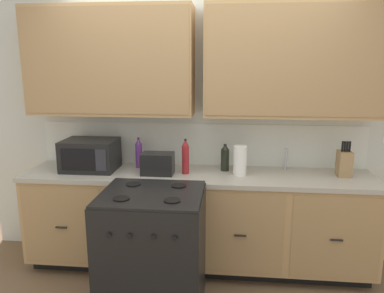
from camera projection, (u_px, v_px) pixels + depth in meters
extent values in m
plane|color=brown|center=(194.00, 284.00, 3.24)|extent=(8.00, 8.00, 0.00)
cube|color=silver|center=(200.00, 127.00, 3.57)|extent=(4.28, 0.05, 2.55)
cube|color=silver|center=(200.00, 144.00, 3.58)|extent=(3.08, 0.01, 0.40)
cube|color=tan|center=(110.00, 61.00, 3.33)|extent=(1.49, 0.34, 0.95)
cube|color=#A58052|center=(104.00, 61.00, 3.16)|extent=(1.46, 0.01, 0.89)
cube|color=tan|center=(292.00, 61.00, 3.17)|extent=(1.49, 0.34, 0.95)
cube|color=#A58052|center=(296.00, 61.00, 3.00)|extent=(1.46, 0.01, 0.89)
cube|color=black|center=(197.00, 259.00, 3.55)|extent=(3.02, 0.48, 0.10)
cube|color=tan|center=(197.00, 218.00, 3.42)|extent=(3.08, 0.60, 0.77)
cube|color=#A88354|center=(62.00, 226.00, 3.24)|extent=(0.71, 0.01, 0.71)
cube|color=black|center=(61.00, 228.00, 3.23)|extent=(0.10, 0.01, 0.01)
cube|color=#A88354|center=(149.00, 230.00, 3.17)|extent=(0.71, 0.01, 0.71)
cube|color=black|center=(148.00, 232.00, 3.15)|extent=(0.10, 0.01, 0.01)
cube|color=#A88354|center=(240.00, 234.00, 3.09)|extent=(0.71, 0.01, 0.71)
cube|color=black|center=(240.00, 236.00, 3.08)|extent=(0.10, 0.01, 0.01)
cube|color=#A88354|center=(336.00, 239.00, 3.01)|extent=(0.71, 0.01, 0.71)
cube|color=black|center=(337.00, 240.00, 3.00)|extent=(0.10, 0.01, 0.01)
cube|color=#ADA899|center=(197.00, 175.00, 3.34)|extent=(3.11, 0.63, 0.04)
cube|color=#A8AAAF|center=(288.00, 177.00, 3.28)|extent=(0.56, 0.38, 0.02)
cube|color=black|center=(153.00, 252.00, 2.84)|extent=(0.76, 0.66, 0.92)
cube|color=black|center=(151.00, 194.00, 2.74)|extent=(0.74, 0.65, 0.02)
cylinder|color=black|center=(121.00, 199.00, 2.60)|extent=(0.12, 0.12, 0.01)
cylinder|color=black|center=(172.00, 201.00, 2.57)|extent=(0.12, 0.12, 0.01)
cylinder|color=black|center=(133.00, 184.00, 2.91)|extent=(0.12, 0.12, 0.01)
cylinder|color=black|center=(179.00, 186.00, 2.88)|extent=(0.12, 0.12, 0.01)
cylinder|color=black|center=(109.00, 235.00, 2.47)|extent=(0.03, 0.02, 0.03)
cylinder|color=black|center=(129.00, 236.00, 2.46)|extent=(0.03, 0.02, 0.03)
cylinder|color=black|center=(153.00, 237.00, 2.44)|extent=(0.03, 0.02, 0.03)
cylinder|color=black|center=(174.00, 238.00, 2.43)|extent=(0.03, 0.02, 0.03)
cube|color=black|center=(90.00, 155.00, 3.42)|extent=(0.48, 0.36, 0.28)
cube|color=black|center=(78.00, 160.00, 3.24)|extent=(0.31, 0.01, 0.19)
cube|color=#28282D|center=(101.00, 160.00, 3.22)|extent=(0.10, 0.01, 0.19)
cube|color=black|center=(158.00, 164.00, 3.29)|extent=(0.28, 0.18, 0.19)
cube|color=black|center=(152.00, 154.00, 3.27)|extent=(0.02, 0.13, 0.01)
cube|color=black|center=(163.00, 154.00, 3.26)|extent=(0.02, 0.13, 0.01)
cube|color=#9C794E|center=(344.00, 164.00, 3.23)|extent=(0.11, 0.14, 0.22)
cylinder|color=black|center=(342.00, 146.00, 3.19)|extent=(0.02, 0.02, 0.09)
cylinder|color=black|center=(345.00, 146.00, 3.18)|extent=(0.02, 0.02, 0.09)
cylinder|color=black|center=(347.00, 147.00, 3.18)|extent=(0.02, 0.02, 0.09)
cylinder|color=black|center=(350.00, 147.00, 3.18)|extent=(0.02, 0.02, 0.09)
cylinder|color=#B2B5BA|center=(286.00, 159.00, 3.43)|extent=(0.02, 0.02, 0.20)
cylinder|color=white|center=(240.00, 161.00, 3.25)|extent=(0.12, 0.12, 0.26)
cylinder|color=#663384|center=(139.00, 156.00, 3.49)|extent=(0.06, 0.06, 0.23)
cone|color=#663384|center=(138.00, 141.00, 3.46)|extent=(0.06, 0.06, 0.06)
cylinder|color=black|center=(138.00, 138.00, 3.46)|extent=(0.02, 0.02, 0.02)
cylinder|color=black|center=(225.00, 160.00, 3.40)|extent=(0.08, 0.08, 0.20)
cone|color=black|center=(225.00, 147.00, 3.37)|extent=(0.07, 0.07, 0.05)
cylinder|color=black|center=(225.00, 145.00, 3.37)|extent=(0.03, 0.03, 0.02)
cylinder|color=maroon|center=(186.00, 160.00, 3.30)|extent=(0.06, 0.06, 0.25)
cone|color=maroon|center=(185.00, 142.00, 3.26)|extent=(0.06, 0.06, 0.06)
cylinder|color=black|center=(185.00, 140.00, 3.26)|extent=(0.02, 0.02, 0.02)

